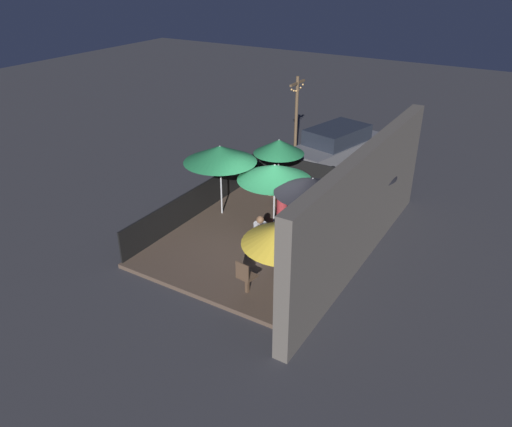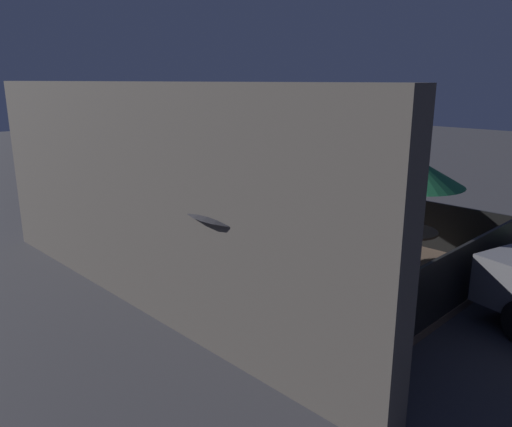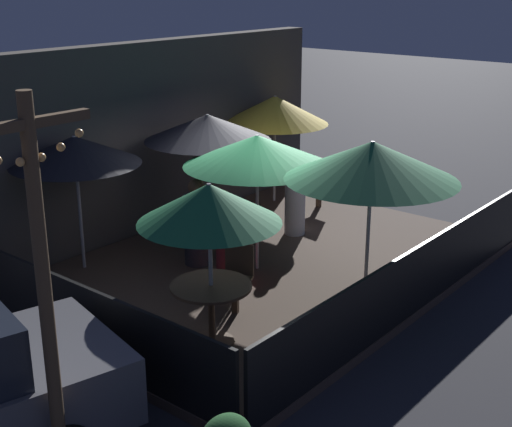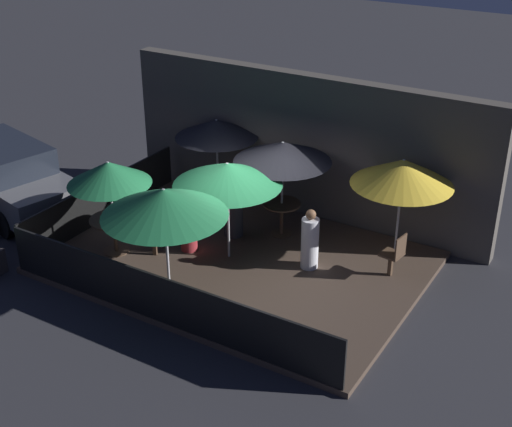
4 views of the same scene
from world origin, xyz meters
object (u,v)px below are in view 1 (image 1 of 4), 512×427
patio_umbrella_3 (364,168)px  parked_car_0 (336,146)px  patio_chair_1 (274,193)px  patio_umbrella_4 (220,154)px  dining_table_0 (310,229)px  patron_0 (306,212)px  patio_umbrella_2 (286,233)px  patio_chair_0 (245,276)px  patio_umbrella_5 (275,172)px  dining_table_1 (278,179)px  planter_box (259,161)px  patio_umbrella_1 (279,147)px  patron_1 (260,239)px  light_post (296,119)px  patron_2 (282,201)px  patio_umbrella_0 (312,186)px

patio_umbrella_3 → parked_car_0: patio_umbrella_3 is taller
patio_chair_1 → patio_umbrella_4: bearing=114.2°
dining_table_0 → patron_0: 1.05m
patio_umbrella_2 → patio_umbrella_4: patio_umbrella_4 is taller
patio_umbrella_2 → patio_chair_0: 1.65m
dining_table_0 → patio_chair_0: 2.80m
patio_chair_0 → parked_car_0: (-9.25, -1.56, 0.22)m
patio_umbrella_5 → parked_car_0: 6.16m
dining_table_1 → planter_box: dining_table_1 is taller
patio_umbrella_1 → patron_1: (3.79, 1.53, -1.22)m
patio_umbrella_5 → patron_1: size_ratio=1.71×
patio_umbrella_4 → patron_1: bearing=55.4°
patio_umbrella_5 → patron_1: (1.63, 0.48, -1.29)m
patio_umbrella_4 → patio_umbrella_5: bearing=88.5°
planter_box → dining_table_0: bearing=44.2°
patron_0 → light_post: 5.42m
patio_umbrella_1 → patio_umbrella_4: bearing=-23.2°
patio_umbrella_1 → dining_table_1: (0.00, 0.00, -1.18)m
dining_table_0 → light_post: 6.44m
patio_chair_0 → planter_box: patio_chair_0 is taller
patio_umbrella_3 → patron_2: size_ratio=1.75×
patio_umbrella_4 → light_post: 4.90m
patio_umbrella_0 → patio_umbrella_5: 1.49m
patron_0 → patron_2: bearing=-94.3°
light_post → parked_car_0: light_post is taller
patio_umbrella_4 → patio_chair_0: (3.27, 2.97, -1.53)m
patio_umbrella_1 → patio_chair_1: 1.58m
patio_umbrella_1 → planter_box: patio_umbrella_1 is taller
patio_umbrella_5 → patio_umbrella_3: bearing=128.5°
planter_box → dining_table_1: bearing=45.5°
dining_table_0 → parked_car_0: (-6.48, -1.96, 0.12)m
patio_umbrella_5 → patio_umbrella_2: bearing=33.7°
patio_umbrella_2 → patio_umbrella_4: 4.90m
planter_box → light_post: light_post is taller
patio_umbrella_4 → patio_chair_0: size_ratio=2.47×
dining_table_1 → patio_umbrella_5: bearing=25.9°
patio_umbrella_0 → patio_umbrella_4: 3.41m
planter_box → patio_chair_1: bearing=39.3°
patron_0 → patron_2: patron_0 is taller
patio_umbrella_0 → dining_table_1: patio_umbrella_0 is taller
patio_umbrella_4 → dining_table_0: size_ratio=2.75×
patio_umbrella_5 → patron_2: (-0.88, -0.19, -1.33)m
parked_car_0 → patio_umbrella_4: bearing=0.4°
patron_0 → patio_umbrella_3: bearing=153.8°
patron_0 → planter_box: size_ratio=1.61×
patio_umbrella_3 → patron_0: 2.17m
patio_chair_0 → patio_umbrella_0: bearing=-0.0°
patio_umbrella_0 → planter_box: 6.51m
patron_2 → patio_chair_0: bearing=82.7°
patio_umbrella_1 → patio_umbrella_2: size_ratio=0.97×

